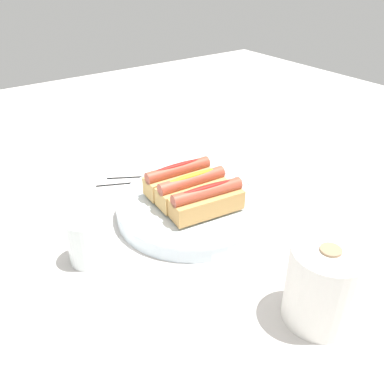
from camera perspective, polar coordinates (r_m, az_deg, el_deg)
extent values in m
plane|color=beige|center=(0.88, 1.11, -3.18)|extent=(2.40, 2.40, 0.00)
cylinder|color=silver|center=(0.87, 0.00, -2.35)|extent=(0.32, 0.32, 0.03)
torus|color=silver|center=(0.86, 0.00, -1.48)|extent=(0.32, 0.32, 0.01)
cube|color=tan|center=(0.89, -1.94, 1.53)|extent=(0.15, 0.06, 0.04)
cylinder|color=#A84733|center=(0.88, -1.97, 3.12)|extent=(0.15, 0.04, 0.03)
ellipsoid|color=red|center=(0.87, -1.98, 3.80)|extent=(0.11, 0.02, 0.01)
cube|color=tan|center=(0.85, 0.00, 0.00)|extent=(0.15, 0.06, 0.04)
cylinder|color=#B24C38|center=(0.83, 0.00, 1.63)|extent=(0.15, 0.04, 0.03)
ellipsoid|color=gold|center=(0.83, 0.00, 2.34)|extent=(0.11, 0.02, 0.01)
cube|color=tan|center=(0.81, 2.13, -1.68)|extent=(0.16, 0.07, 0.04)
cylinder|color=#A84733|center=(0.80, 2.16, 0.00)|extent=(0.15, 0.04, 0.03)
ellipsoid|color=red|center=(0.79, 2.18, 0.73)|extent=(0.11, 0.03, 0.01)
cylinder|color=white|center=(0.75, -14.53, -6.75)|extent=(0.07, 0.07, 0.09)
cylinder|color=silver|center=(0.77, -14.32, -8.06)|extent=(0.06, 0.06, 0.04)
cylinder|color=white|center=(0.65, 17.94, -12.36)|extent=(0.11, 0.11, 0.13)
cylinder|color=#997A5B|center=(0.61, 18.96, -7.73)|extent=(0.03, 0.03, 0.00)
cylinder|color=black|center=(1.01, -7.14, 1.47)|extent=(0.20, 0.10, 0.01)
cylinder|color=black|center=(1.03, -6.01, 2.23)|extent=(0.19, 0.11, 0.01)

